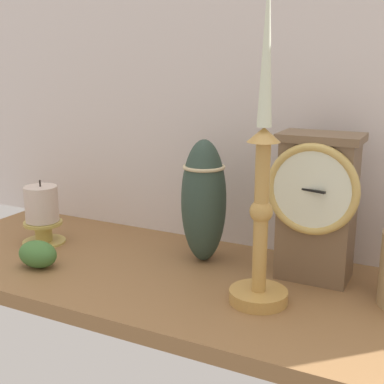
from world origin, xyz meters
The scene contains 7 objects.
ground_plane centered at (0.00, 0.00, -1.20)cm, with size 100.00×36.00×2.40cm, color olive.
back_wall centered at (0.00, 18.50, 32.50)cm, with size 120.00×2.00×65.00cm, color silver.
mantel_clock centered at (18.86, 8.10, 12.20)cm, with size 13.89×9.39×23.12cm.
candlestick_tall_left centered at (14.07, -3.78, 15.32)cm, with size 8.43×8.43×46.94cm.
pillar_candle_front centered at (-30.95, 1.51, 5.74)cm, with size 8.03×8.03×12.18cm.
tall_ceramic_vase centered at (-0.06, 7.24, 10.72)cm, with size 7.67×7.67×21.15cm.
ivy_sprig centered at (-23.35, -8.18, 2.27)cm, with size 7.07×4.95×4.54cm.
Camera 1 is at (36.65, -69.25, 33.75)cm, focal length 48.65 mm.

